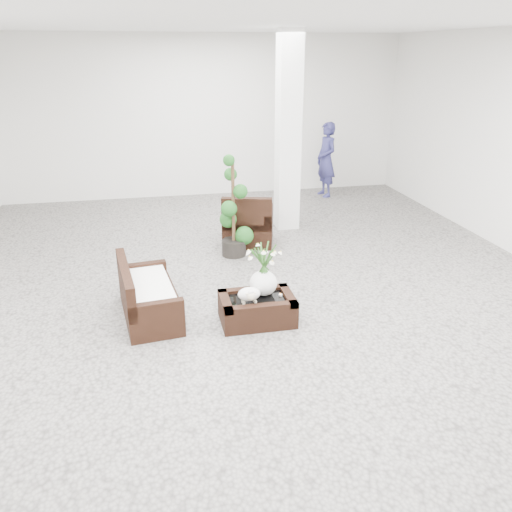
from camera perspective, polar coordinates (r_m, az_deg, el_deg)
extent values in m
plane|color=gray|center=(7.16, -0.17, -4.32)|extent=(11.00, 11.00, 0.00)
cube|color=white|center=(9.54, 3.56, 13.29)|extent=(0.40, 0.40, 3.50)
cube|color=black|center=(6.43, 0.13, -5.97)|extent=(0.90, 0.60, 0.31)
ellipsoid|color=white|center=(6.20, -0.77, -4.36)|extent=(0.28, 0.23, 0.21)
cylinder|color=white|center=(6.43, 2.71, -4.28)|extent=(0.04, 0.04, 0.03)
cube|color=black|center=(8.97, -0.85, 4.23)|extent=(1.02, 0.99, 0.89)
cube|color=black|center=(6.61, -11.72, -3.71)|extent=(0.80, 1.40, 0.71)
imported|color=navy|center=(12.01, 7.74, 10.46)|extent=(0.50, 0.67, 1.67)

